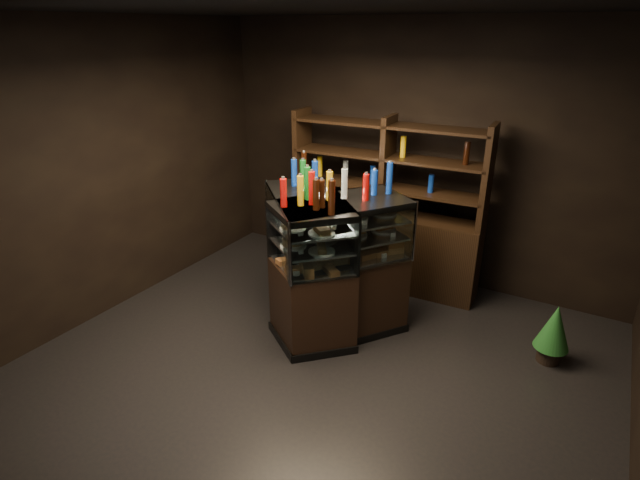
# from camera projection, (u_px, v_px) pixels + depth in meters

# --- Properties ---
(ground) EXTENTS (5.00, 5.00, 0.00)m
(ground) POSITION_uv_depth(u_px,v_px,m) (305.00, 379.00, 4.42)
(ground) COLOR black
(ground) RESTS_ON ground
(room_shell) EXTENTS (5.02, 5.02, 3.01)m
(room_shell) POSITION_uv_depth(u_px,v_px,m) (301.00, 166.00, 3.65)
(room_shell) COLOR black
(room_shell) RESTS_ON ground
(display_case) EXTENTS (1.64, 1.43, 1.41)m
(display_case) POSITION_uv_depth(u_px,v_px,m) (324.00, 286.00, 5.02)
(display_case) COLOR black
(display_case) RESTS_ON ground
(food_display) EXTENTS (1.23, 1.06, 0.44)m
(food_display) POSITION_uv_depth(u_px,v_px,m) (324.00, 234.00, 4.78)
(food_display) COLOR #B67241
(food_display) RESTS_ON display_case
(bottles_top) EXTENTS (1.06, 0.92, 0.30)m
(bottles_top) POSITION_uv_depth(u_px,v_px,m) (324.00, 184.00, 4.59)
(bottles_top) COLOR yellow
(bottles_top) RESTS_ON display_case
(potted_conifer) EXTENTS (0.31, 0.31, 0.67)m
(potted_conifer) POSITION_uv_depth(u_px,v_px,m) (555.00, 326.00, 4.52)
(potted_conifer) COLOR black
(potted_conifer) RESTS_ON ground
(back_shelving) EXTENTS (2.25, 0.54, 2.00)m
(back_shelving) POSITION_uv_depth(u_px,v_px,m) (383.00, 235.00, 5.88)
(back_shelving) COLOR black
(back_shelving) RESTS_ON ground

